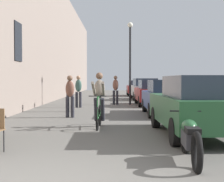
# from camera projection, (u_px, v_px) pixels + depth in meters

# --- Properties ---
(building_facade_left) EXTENTS (0.54, 68.00, 9.00)m
(building_facade_left) POSITION_uv_depth(u_px,v_px,m) (31.00, 24.00, 18.16)
(building_facade_left) COLOR gray
(building_facade_left) RESTS_ON ground_plane
(cyclist_on_bicycle) EXTENTS (0.52, 1.76, 1.74)m
(cyclist_on_bicycle) POSITION_uv_depth(u_px,v_px,m) (99.00, 101.00, 10.45)
(cyclist_on_bicycle) COLOR black
(cyclist_on_bicycle) RESTS_ON ground_plane
(pedestrian_near) EXTENTS (0.35, 0.26, 1.66)m
(pedestrian_near) POSITION_uv_depth(u_px,v_px,m) (70.00, 94.00, 13.18)
(pedestrian_near) COLOR #26262D
(pedestrian_near) RESTS_ON ground_plane
(pedestrian_mid) EXTENTS (0.34, 0.24, 1.69)m
(pedestrian_mid) POSITION_uv_depth(u_px,v_px,m) (70.00, 91.00, 15.63)
(pedestrian_mid) COLOR #26262D
(pedestrian_mid) RESTS_ON ground_plane
(pedestrian_far) EXTENTS (0.35, 0.25, 1.71)m
(pedestrian_far) POSITION_uv_depth(u_px,v_px,m) (78.00, 90.00, 17.96)
(pedestrian_far) COLOR #26262D
(pedestrian_far) RESTS_ON ground_plane
(pedestrian_furthest) EXTENTS (0.38, 0.30, 1.73)m
(pedestrian_furthest) POSITION_uv_depth(u_px,v_px,m) (116.00, 88.00, 20.03)
(pedestrian_furthest) COLOR #26262D
(pedestrian_furthest) RESTS_ON ground_plane
(street_lamp) EXTENTS (0.32, 0.32, 4.90)m
(street_lamp) POSITION_uv_depth(u_px,v_px,m) (130.00, 53.00, 19.98)
(street_lamp) COLOR black
(street_lamp) RESTS_ON ground_plane
(parked_car_nearest) EXTENTS (1.97, 4.48, 1.58)m
(parked_car_nearest) POSITION_uv_depth(u_px,v_px,m) (197.00, 105.00, 8.80)
(parked_car_nearest) COLOR #23512D
(parked_car_nearest) RESTS_ON ground_plane
(parked_car_second) EXTENTS (1.76, 4.15, 1.47)m
(parked_car_second) POSITION_uv_depth(u_px,v_px,m) (166.00, 97.00, 14.17)
(parked_car_second) COLOR #384C84
(parked_car_second) RESTS_ON ground_plane
(parked_car_third) EXTENTS (1.81, 4.20, 1.49)m
(parked_car_third) POSITION_uv_depth(u_px,v_px,m) (152.00, 92.00, 19.51)
(parked_car_third) COLOR maroon
(parked_car_third) RESTS_ON ground_plane
(parked_car_fourth) EXTENTS (2.01, 4.53, 1.59)m
(parked_car_fourth) POSITION_uv_depth(u_px,v_px,m) (144.00, 89.00, 25.24)
(parked_car_fourth) COLOR #B7B7BC
(parked_car_fourth) RESTS_ON ground_plane
(parked_car_fifth) EXTENTS (1.72, 4.05, 1.44)m
(parked_car_fifth) POSITION_uv_depth(u_px,v_px,m) (136.00, 88.00, 31.24)
(parked_car_fifth) COLOR maroon
(parked_car_fifth) RESTS_ON ground_plane
(parked_motorcycle) EXTENTS (0.62, 2.15, 0.92)m
(parked_motorcycle) POSITION_uv_depth(u_px,v_px,m) (190.00, 139.00, 6.11)
(parked_motorcycle) COLOR black
(parked_motorcycle) RESTS_ON ground_plane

